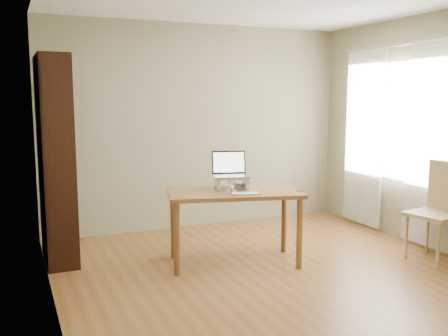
# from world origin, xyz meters

# --- Properties ---
(room) EXTENTS (4.04, 4.54, 2.64)m
(room) POSITION_xyz_m (0.03, 0.01, 1.30)
(room) COLOR brown
(room) RESTS_ON ground
(bookshelf) EXTENTS (0.30, 0.90, 2.10)m
(bookshelf) POSITION_xyz_m (-1.83, 1.55, 1.05)
(bookshelf) COLOR black
(bookshelf) RESTS_ON ground
(curtains) EXTENTS (0.03, 1.90, 2.25)m
(curtains) POSITION_xyz_m (1.92, 0.80, 1.17)
(curtains) COLOR white
(curtains) RESTS_ON ground
(desk) EXTENTS (1.45, 0.97, 0.75)m
(desk) POSITION_xyz_m (-0.22, 0.69, 0.65)
(desk) COLOR brown
(desk) RESTS_ON ground
(laptop_stand) EXTENTS (0.32, 0.25, 0.13)m
(laptop_stand) POSITION_xyz_m (-0.22, 0.77, 0.83)
(laptop_stand) COLOR silver
(laptop_stand) RESTS_ON desk
(laptop) EXTENTS (0.40, 0.38, 0.25)m
(laptop) POSITION_xyz_m (-0.22, 0.83, 0.94)
(laptop) COLOR silver
(laptop) RESTS_ON laptop_stand
(keyboard) EXTENTS (0.29, 0.17, 0.02)m
(keyboard) POSITION_xyz_m (-0.20, 0.47, 0.76)
(keyboard) COLOR silver
(keyboard) RESTS_ON desk
(coaster) EXTENTS (0.09, 0.09, 0.01)m
(coaster) POSITION_xyz_m (0.40, 0.43, 0.75)
(coaster) COLOR brown
(coaster) RESTS_ON desk
(cat) EXTENTS (0.23, 0.47, 0.13)m
(cat) POSITION_xyz_m (-0.22, 0.80, 0.81)
(cat) COLOR #474238
(cat) RESTS_ON desk
(chair) EXTENTS (0.53, 0.53, 1.02)m
(chair) POSITION_xyz_m (1.78, -0.07, 0.56)
(chair) COLOR #A38658
(chair) RESTS_ON ground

